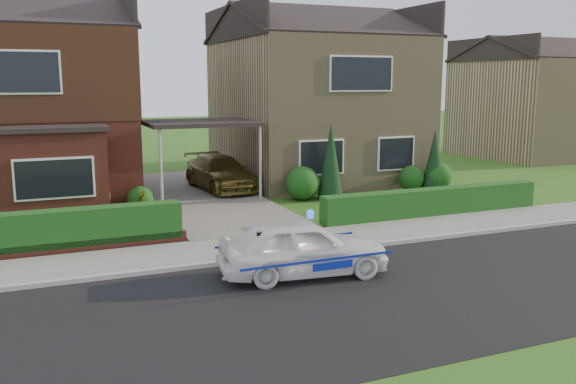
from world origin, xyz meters
TOP-DOWN VIEW (x-y plane):
  - ground at (0.00, 0.00)m, footprint 120.00×120.00m
  - road at (0.00, 0.00)m, footprint 60.00×6.00m
  - kerb at (0.00, 3.05)m, footprint 60.00×0.16m
  - sidewalk at (0.00, 4.10)m, footprint 60.00×2.00m
  - driveway at (0.00, 11.00)m, footprint 3.80×12.00m
  - house_left at (-5.78, 13.90)m, footprint 7.50×9.53m
  - house_right at (5.80, 13.99)m, footprint 7.50×8.06m
  - carport_link at (0.00, 10.95)m, footprint 3.80×3.00m
  - dwarf_wall at (-5.80, 5.30)m, footprint 7.70×0.25m
  - hedge_left at (-5.80, 5.45)m, footprint 7.50×0.55m
  - hedge_right at (5.80, 5.35)m, footprint 7.50×0.55m
  - shrub_left_mid at (-4.00, 9.30)m, footprint 1.32×1.32m
  - shrub_left_near at (-2.40, 9.60)m, footprint 0.84×0.84m
  - shrub_right_near at (3.20, 9.40)m, footprint 1.20×1.20m
  - shrub_right_mid at (7.80, 9.50)m, footprint 0.96×0.96m
  - shrub_right_far at (8.80, 9.20)m, footprint 1.08×1.08m
  - conifer_a at (4.20, 9.20)m, footprint 0.90×0.90m
  - conifer_b at (8.60, 9.20)m, footprint 0.90×0.90m
  - neighbour_right at (20.00, 16.00)m, footprint 6.50×7.00m
  - police_car at (-0.24, 1.66)m, footprint 3.36×3.80m
  - driveway_car at (1.00, 12.05)m, footprint 2.09×4.38m
  - potted_plant_b at (-2.50, 9.00)m, footprint 0.55×0.52m

SIDE VIEW (x-z plane):
  - ground at x=0.00m, z-range 0.00..0.00m
  - road at x=0.00m, z-range -0.01..0.01m
  - hedge_left at x=-5.80m, z-range -0.45..0.45m
  - hedge_right at x=5.80m, z-range -0.40..0.40m
  - sidewalk at x=0.00m, z-range 0.00..0.10m
  - kerb at x=0.00m, z-range 0.00..0.12m
  - driveway at x=0.00m, z-range 0.00..0.12m
  - dwarf_wall at x=-5.80m, z-range 0.00..0.36m
  - potted_plant_b at x=-2.50m, z-range 0.00..0.78m
  - shrub_left_near at x=-2.40m, z-range 0.00..0.84m
  - shrub_right_mid at x=7.80m, z-range 0.00..0.96m
  - shrub_right_far at x=8.80m, z-range 0.00..1.08m
  - shrub_right_near at x=3.20m, z-range 0.00..1.20m
  - police_car at x=-0.24m, z-range -0.08..1.33m
  - shrub_left_mid at x=-4.00m, z-range 0.00..1.32m
  - driveway_car at x=1.00m, z-range 0.12..1.35m
  - conifer_b at x=8.60m, z-range 0.00..2.20m
  - conifer_a at x=4.20m, z-range 0.00..2.60m
  - neighbour_right at x=20.00m, z-range 0.00..5.20m
  - carport_link at x=0.00m, z-range 1.27..4.04m
  - house_right at x=5.80m, z-range 0.04..7.29m
  - house_left at x=-5.78m, z-range 0.19..7.44m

